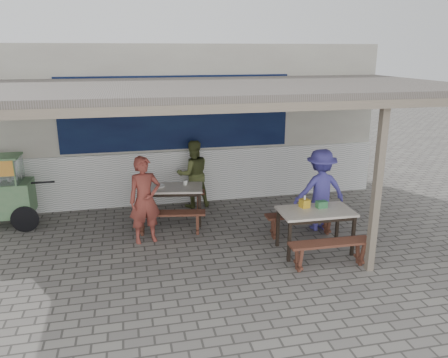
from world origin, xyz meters
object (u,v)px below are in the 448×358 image
patron_wall_side (193,174)px  patron_right_table (320,190)px  patron_street_side (145,200)px  bench_left_street (170,218)px  tissue_box (305,203)px  donation_box (322,204)px  bench_left_wall (174,197)px  condiment_bowl (160,186)px  table_right (316,215)px  bench_right_wall (301,219)px  table_left (171,191)px  condiment_jar (185,183)px  bench_right_street (330,248)px

patron_wall_side → patron_right_table: patron_right_table is taller
patron_street_side → bench_left_street: bearing=13.4°
tissue_box → donation_box: bearing=-16.0°
bench_left_street → bench_left_wall: size_ratio=1.00×
patron_wall_side → tissue_box: 2.97m
bench_left_street → condiment_bowl: condiment_bowl is taller
table_right → bench_right_wall: (0.01, 0.63, -0.34)m
bench_left_street → patron_street_side: patron_street_side is taller
table_left → bench_right_wall: 2.61m
donation_box → condiment_jar: donation_box is taller
patron_wall_side → tissue_box: size_ratio=10.29×
patron_street_side → condiment_bowl: (0.33, 0.83, -0.02)m
bench_right_street → tissue_box: (-0.13, 0.81, 0.49)m
bench_left_wall → bench_right_wall: (2.18, -1.83, 0.00)m
patron_street_side → patron_wall_side: size_ratio=1.06×
patron_street_side → donation_box: bearing=-29.0°
patron_right_table → donation_box: bearing=66.1°
bench_left_street → tissue_box: 2.52m
bench_left_street → bench_right_street: size_ratio=1.01×
bench_right_wall → patron_street_side: 2.90m
bench_left_wall → condiment_jar: bearing=-60.2°
patron_right_table → condiment_jar: bearing=-23.6°
bench_right_street → bench_right_wall: size_ratio=1.00×
bench_left_wall → bench_right_street: bearing=-45.4°
bench_left_wall → tissue_box: size_ratio=9.41×
table_left → bench_left_wall: bearing=90.0°
table_right → bench_right_street: size_ratio=0.93×
donation_box → tissue_box: bearing=164.0°
bench_right_street → tissue_box: 0.96m
table_right → patron_right_table: size_ratio=0.80×
bench_left_wall → donation_box: size_ratio=7.59×
condiment_bowl → bench_left_street: bearing=-79.4°
tissue_box → patron_street_side: bearing=162.4°
table_right → patron_right_table: patron_right_table is taller
bench_right_street → condiment_jar: 3.27m
bench_right_street → patron_street_side: size_ratio=0.85×
condiment_bowl → table_right: bearing=-36.7°
tissue_box → bench_right_wall: bearing=71.8°
patron_street_side → condiment_bowl: patron_street_side is taller
table_left → donation_box: 2.99m
patron_street_side → condiment_jar: bearing=35.6°
bench_right_wall → donation_box: 0.73m
condiment_jar → condiment_bowl: 0.52m
table_left → condiment_jar: 0.33m
bench_left_street → table_right: bearing=-17.8°
patron_street_side → condiment_jar: patron_street_side is taller
condiment_jar → patron_wall_side: bearing=69.9°
table_right → bench_right_wall: 0.72m
bench_left_wall → patron_wall_side: (0.47, 0.24, 0.42)m
bench_left_street → condiment_bowl: (-0.12, 0.62, 0.44)m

